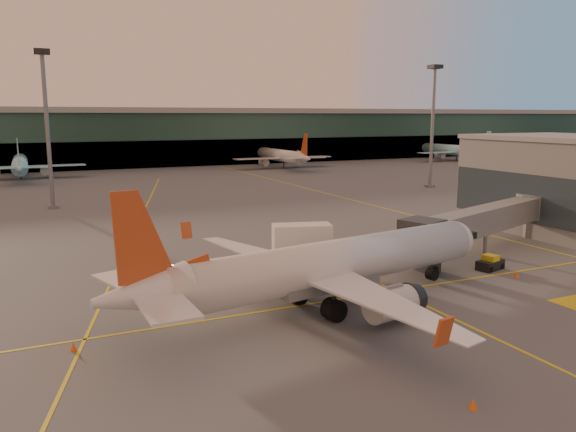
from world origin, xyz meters
name	(u,v)px	position (x,y,z in m)	size (l,w,h in m)	color
ground	(379,318)	(0.00, 0.00, 0.00)	(600.00, 600.00, 0.00)	#4C4F54
taxi_markings	(157,224)	(-7.32, 44.49, 0.01)	(100.12, 173.00, 0.01)	gold
terminal	(111,138)	(0.00, 141.79, 8.76)	(400.00, 20.00, 17.60)	#19382D
gate_building	(567,183)	(41.93, 17.93, 6.29)	(18.40, 22.40, 12.60)	slate
mast_west_near	(47,118)	(-20.00, 66.00, 14.86)	(2.40, 2.40, 25.60)	slate
mast_east_near	(433,117)	(55.00, 62.00, 14.86)	(2.40, 2.40, 25.60)	slate
distant_aircraft_row	(166,172)	(10.83, 118.00, 0.00)	(350.00, 34.00, 13.00)	#95E2F9
main_airplane	(324,267)	(-2.91, 3.47, 3.46)	(35.21, 31.92, 10.66)	silver
jet_bridge	(491,220)	(23.15, 12.26, 3.73)	(28.17, 12.30, 5.46)	slate
catering_truck	(303,243)	(1.03, 15.12, 2.56)	(6.27, 4.07, 4.50)	#BE461B
pushback_tug	(490,264)	(17.82, 6.72, 0.61)	(3.19, 2.20, 1.49)	black
cone_nose	(517,274)	(18.08, 3.61, 0.29)	(0.48, 0.48, 0.61)	#FC590D
cone_tail	(73,347)	(-21.57, 3.39, 0.26)	(0.42, 0.42, 0.54)	#FC590D
cone_wing_right	(473,404)	(-3.17, -13.41, 0.27)	(0.45, 0.45, 0.57)	#FC590D
cone_wing_left	(246,255)	(-2.55, 21.64, 0.30)	(0.49, 0.49, 0.63)	#FC590D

